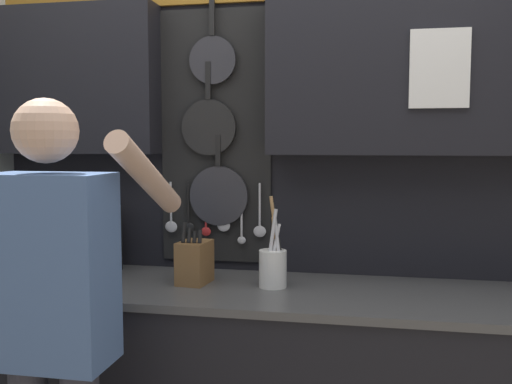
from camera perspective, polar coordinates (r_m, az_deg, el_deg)
name	(u,v)px	position (r m, az deg, el deg)	size (l,w,h in m)	color
back_wall_unit	(284,140)	(2.43, 2.82, 5.23)	(3.11, 0.22, 2.53)	black
microwave	(49,243)	(2.56, -19.96, -4.78)	(0.50, 0.36, 0.29)	black
knife_block	(195,262)	(2.31, -6.17, -6.94)	(0.13, 0.16, 0.25)	brown
utensil_crock	(273,264)	(2.24, 1.73, -7.23)	(0.11, 0.11, 0.36)	white
person	(53,310)	(1.94, -19.64, -11.02)	(0.54, 0.61, 1.63)	#383842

